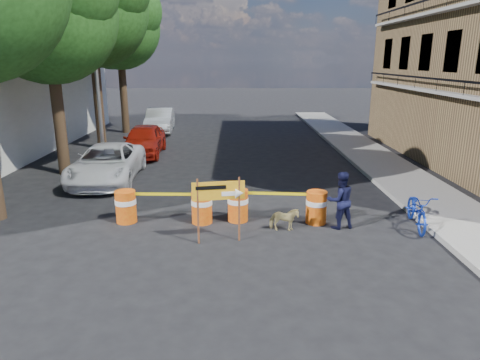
{
  "coord_description": "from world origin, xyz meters",
  "views": [
    {
      "loc": [
        -0.09,
        -9.49,
        4.36
      ],
      "look_at": [
        0.06,
        1.35,
        1.3
      ],
      "focal_mm": 32.0,
      "sensor_mm": 36.0,
      "label": 1
    }
  ],
  "objects_px": {
    "barrel_mid_left": "(202,206)",
    "pedestrian": "(340,200)",
    "barrel_mid_right": "(238,205)",
    "barrel_far_left": "(126,206)",
    "detour_sign": "(225,196)",
    "sedan_silver": "(160,120)",
    "suv_white": "(107,163)",
    "bicycle": "(419,193)",
    "barrel_far_right": "(316,207)",
    "sedan_red": "(144,140)",
    "dog": "(284,219)"
  },
  "relations": [
    {
      "from": "barrel_mid_left",
      "to": "pedestrian",
      "type": "bearing_deg",
      "value": -6.47
    },
    {
      "from": "barrel_mid_left",
      "to": "barrel_mid_right",
      "type": "height_order",
      "value": "same"
    },
    {
      "from": "barrel_far_left",
      "to": "pedestrian",
      "type": "bearing_deg",
      "value": -4.91
    },
    {
      "from": "detour_sign",
      "to": "sedan_silver",
      "type": "height_order",
      "value": "detour_sign"
    },
    {
      "from": "barrel_far_left",
      "to": "barrel_mid_left",
      "type": "height_order",
      "value": "same"
    },
    {
      "from": "suv_white",
      "to": "sedan_silver",
      "type": "relative_size",
      "value": 1.08
    },
    {
      "from": "barrel_far_left",
      "to": "pedestrian",
      "type": "distance_m",
      "value": 5.83
    },
    {
      "from": "suv_white",
      "to": "bicycle",
      "type": "bearing_deg",
      "value": -28.57
    },
    {
      "from": "barrel_far_right",
      "to": "detour_sign",
      "type": "distance_m",
      "value": 2.87
    },
    {
      "from": "barrel_far_left",
      "to": "detour_sign",
      "type": "xyz_separation_m",
      "value": [
        2.76,
        -1.38,
        0.72
      ]
    },
    {
      "from": "barrel_mid_left",
      "to": "sedan_red",
      "type": "xyz_separation_m",
      "value": [
        -3.35,
        8.8,
        0.24
      ]
    },
    {
      "from": "bicycle",
      "to": "barrel_far_right",
      "type": "bearing_deg",
      "value": -178.15
    },
    {
      "from": "barrel_mid_left",
      "to": "sedan_red",
      "type": "height_order",
      "value": "sedan_red"
    },
    {
      "from": "dog",
      "to": "suv_white",
      "type": "xyz_separation_m",
      "value": [
        -6.01,
        4.96,
        0.34
      ]
    },
    {
      "from": "barrel_far_left",
      "to": "barrel_mid_left",
      "type": "relative_size",
      "value": 1.0
    },
    {
      "from": "barrel_far_right",
      "to": "sedan_red",
      "type": "height_order",
      "value": "sedan_red"
    },
    {
      "from": "barrel_far_right",
      "to": "suv_white",
      "type": "bearing_deg",
      "value": 147.8
    },
    {
      "from": "bicycle",
      "to": "sedan_silver",
      "type": "xyz_separation_m",
      "value": [
        -9.5,
        15.97,
        -0.23
      ]
    },
    {
      "from": "barrel_mid_left",
      "to": "barrel_far_right",
      "type": "bearing_deg",
      "value": -1.04
    },
    {
      "from": "barrel_far_left",
      "to": "suv_white",
      "type": "bearing_deg",
      "value": 111.99
    },
    {
      "from": "sedan_silver",
      "to": "sedan_red",
      "type": "bearing_deg",
      "value": -90.79
    },
    {
      "from": "barrel_far_right",
      "to": "detour_sign",
      "type": "height_order",
      "value": "detour_sign"
    },
    {
      "from": "barrel_far_right",
      "to": "sedan_red",
      "type": "xyz_separation_m",
      "value": [
        -6.49,
        8.86,
        0.24
      ]
    },
    {
      "from": "barrel_far_right",
      "to": "suv_white",
      "type": "xyz_separation_m",
      "value": [
        -6.96,
        4.38,
        0.19
      ]
    },
    {
      "from": "dog",
      "to": "sedan_red",
      "type": "xyz_separation_m",
      "value": [
        -5.54,
        9.44,
        0.4
      ]
    },
    {
      "from": "barrel_far_left",
      "to": "sedan_silver",
      "type": "xyz_separation_m",
      "value": [
        -1.62,
        15.47,
        0.25
      ]
    },
    {
      "from": "barrel_far_left",
      "to": "barrel_mid_left",
      "type": "xyz_separation_m",
      "value": [
        2.1,
        -0.08,
        0.0
      ]
    },
    {
      "from": "barrel_mid_left",
      "to": "detour_sign",
      "type": "distance_m",
      "value": 1.63
    },
    {
      "from": "bicycle",
      "to": "dog",
      "type": "height_order",
      "value": "bicycle"
    },
    {
      "from": "pedestrian",
      "to": "detour_sign",
      "type": "bearing_deg",
      "value": 2.92
    },
    {
      "from": "pedestrian",
      "to": "sedan_silver",
      "type": "relative_size",
      "value": 0.35
    },
    {
      "from": "detour_sign",
      "to": "pedestrian",
      "type": "relative_size",
      "value": 1.06
    },
    {
      "from": "suv_white",
      "to": "detour_sign",
      "type": "bearing_deg",
      "value": -53.72
    },
    {
      "from": "detour_sign",
      "to": "sedan_silver",
      "type": "relative_size",
      "value": 0.37
    },
    {
      "from": "sedan_red",
      "to": "barrel_far_right",
      "type": "bearing_deg",
      "value": -55.36
    },
    {
      "from": "pedestrian",
      "to": "dog",
      "type": "distance_m",
      "value": 1.59
    },
    {
      "from": "barrel_far_left",
      "to": "barrel_mid_right",
      "type": "relative_size",
      "value": 1.0
    },
    {
      "from": "detour_sign",
      "to": "bicycle",
      "type": "height_order",
      "value": "bicycle"
    },
    {
      "from": "sedan_silver",
      "to": "barrel_far_left",
      "type": "bearing_deg",
      "value": -87.98
    },
    {
      "from": "pedestrian",
      "to": "sedan_red",
      "type": "height_order",
      "value": "pedestrian"
    },
    {
      "from": "barrel_mid_left",
      "to": "suv_white",
      "type": "bearing_deg",
      "value": 131.41
    },
    {
      "from": "detour_sign",
      "to": "dog",
      "type": "distance_m",
      "value": 1.88
    },
    {
      "from": "barrel_mid_right",
      "to": "detour_sign",
      "type": "relative_size",
      "value": 0.55
    },
    {
      "from": "detour_sign",
      "to": "dog",
      "type": "height_order",
      "value": "detour_sign"
    },
    {
      "from": "barrel_far_left",
      "to": "suv_white",
      "type": "distance_m",
      "value": 4.59
    },
    {
      "from": "bicycle",
      "to": "sedan_silver",
      "type": "relative_size",
      "value": 0.43
    },
    {
      "from": "bicycle",
      "to": "sedan_red",
      "type": "relative_size",
      "value": 0.45
    },
    {
      "from": "barrel_far_left",
      "to": "sedan_red",
      "type": "distance_m",
      "value": 8.82
    },
    {
      "from": "barrel_mid_left",
      "to": "sedan_red",
      "type": "relative_size",
      "value": 0.21
    },
    {
      "from": "barrel_far_left",
      "to": "pedestrian",
      "type": "relative_size",
      "value": 0.58
    }
  ]
}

